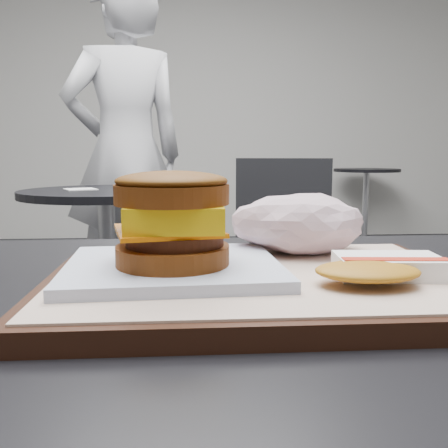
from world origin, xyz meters
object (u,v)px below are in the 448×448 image
(serving_tray, at_px, (259,282))
(neighbor_table, at_px, (107,237))
(neighbor_chair, at_px, (254,246))
(patron, at_px, (126,154))
(breakfast_sandwich, at_px, (173,231))
(crumpled_wrapper, at_px, (298,223))
(hash_brown, at_px, (379,268))

(serving_tray, distance_m, neighbor_table, 1.72)
(neighbor_chair, xyz_separation_m, patron, (-0.60, 0.63, 0.39))
(breakfast_sandwich, height_order, patron, patron)
(crumpled_wrapper, relative_size, patron, 0.08)
(serving_tray, height_order, crumpled_wrapper, crumpled_wrapper)
(hash_brown, xyz_separation_m, crumpled_wrapper, (-0.04, 0.13, 0.02))
(neighbor_table, distance_m, neighbor_chair, 0.62)
(neighbor_table, distance_m, patron, 0.69)
(breakfast_sandwich, relative_size, crumpled_wrapper, 1.37)
(breakfast_sandwich, bearing_deg, neighbor_table, 101.15)
(crumpled_wrapper, height_order, patron, patron)
(neighbor_table, bearing_deg, patron, 88.44)
(serving_tray, distance_m, breakfast_sandwich, 0.09)
(serving_tray, bearing_deg, breakfast_sandwich, -176.69)
(breakfast_sandwich, distance_m, crumpled_wrapper, 0.16)
(crumpled_wrapper, bearing_deg, neighbor_table, 106.40)
(patron, bearing_deg, breakfast_sandwich, 76.42)
(hash_brown, bearing_deg, crumpled_wrapper, 107.95)
(serving_tray, xyz_separation_m, neighbor_chair, (0.21, 1.62, -0.27))
(breakfast_sandwich, height_order, neighbor_chair, breakfast_sandwich)
(hash_brown, bearing_deg, patron, 102.01)
(hash_brown, height_order, neighbor_chair, neighbor_chair)
(breakfast_sandwich, distance_m, patron, 2.28)
(serving_tray, height_order, breakfast_sandwich, breakfast_sandwich)
(hash_brown, relative_size, neighbor_table, 0.16)
(serving_tray, relative_size, patron, 0.21)
(neighbor_chair, bearing_deg, serving_tray, -97.50)
(breakfast_sandwich, height_order, crumpled_wrapper, breakfast_sandwich)
(breakfast_sandwich, xyz_separation_m, crumpled_wrapper, (0.13, 0.09, -0.01))
(neighbor_table, xyz_separation_m, patron, (0.02, 0.59, 0.35))
(neighbor_chair, height_order, patron, patron)
(serving_tray, distance_m, hash_brown, 0.11)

